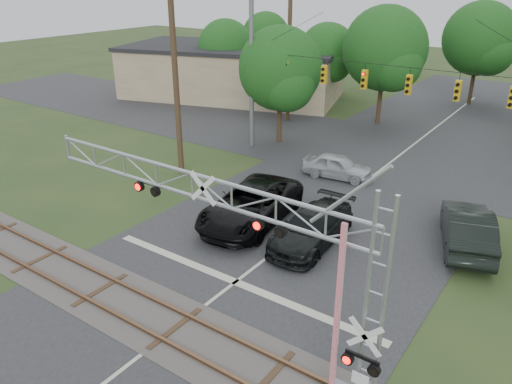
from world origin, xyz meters
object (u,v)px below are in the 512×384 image
Objects in this scene: traffic_signal_span at (401,83)px; car_dark at (312,228)px; sedan_silver at (338,166)px; crossing_gantry at (255,254)px; pickup_black at (251,205)px; commercial_building at (233,71)px.

car_dark is at bearing -89.81° from traffic_signal_span.
sedan_silver is (-2.65, -1.96, -5.02)m from traffic_signal_span.
crossing_gantry is 1.74× the size of pickup_black.
commercial_building reaches higher than car_dark.
traffic_signal_span is (-2.76, 18.36, 1.26)m from crossing_gantry.
commercial_building is at bearing 150.65° from traffic_signal_span.
traffic_signal_span is 11.12m from car_dark.
traffic_signal_span is 2.84× the size of pickup_black.
crossing_gantry is at bearing -73.97° from car_dark.
commercial_building is (-21.19, 21.87, 1.66)m from car_dark.
crossing_gantry is 38.62m from commercial_building.
crossing_gantry is 2.13× the size of car_dark.
traffic_signal_span is at bearing 88.21° from car_dark.
crossing_gantry reaches higher than pickup_black.
crossing_gantry is 2.80× the size of sedan_silver.
crossing_gantry is 0.51× the size of commercial_building.
pickup_black is at bearing -67.44° from commercial_building.
commercial_building is (-23.92, 30.26, -2.02)m from crossing_gantry.
traffic_signal_span is at bearing -60.51° from sedan_silver.
car_dark is 8.45m from sedan_silver.
crossing_gantry reaches higher than commercial_building.
traffic_signal_span is 4.57× the size of sedan_silver.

